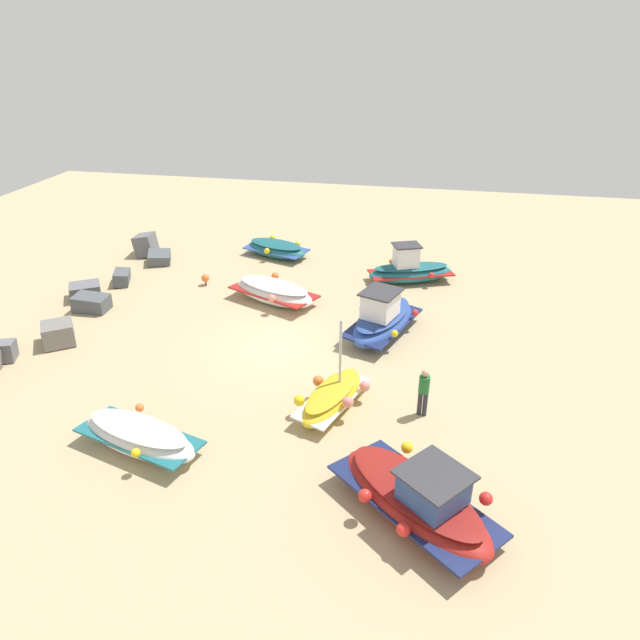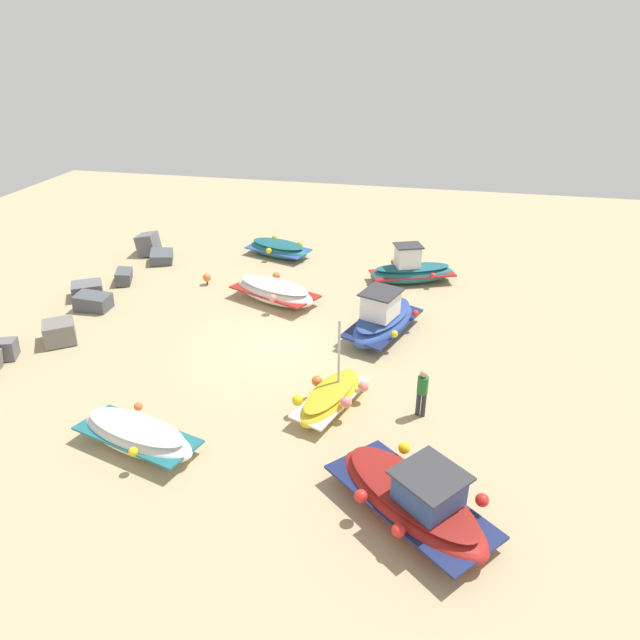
{
  "view_description": "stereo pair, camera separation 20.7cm",
  "coord_description": "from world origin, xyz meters",
  "views": [
    {
      "loc": [
        -17.4,
        -5.14,
        10.35
      ],
      "look_at": [
        0.6,
        -1.46,
        0.9
      ],
      "focal_mm": 31.95,
      "sensor_mm": 36.0,
      "label": 1
    },
    {
      "loc": [
        -17.36,
        -5.35,
        10.35
      ],
      "look_at": [
        0.6,
        -1.46,
        0.9
      ],
      "focal_mm": 31.95,
      "sensor_mm": 36.0,
      "label": 2
    }
  ],
  "objects": [
    {
      "name": "ground_plane",
      "position": [
        0.0,
        0.0,
        0.0
      ],
      "size": [
        48.47,
        48.47,
        0.0
      ],
      "primitive_type": "plane",
      "color": "tan"
    },
    {
      "name": "person_walking",
      "position": [
        -3.16,
        -5.34,
        0.91
      ],
      "size": [
        0.32,
        0.32,
        1.58
      ],
      "rotation": [
        0.0,
        0.0,
        2.92
      ],
      "color": "#2D2D38",
      "rests_on": "ground_plane"
    },
    {
      "name": "fishing_boat_2",
      "position": [
        8.83,
        2.48,
        0.4
      ],
      "size": [
        2.4,
        3.6,
        0.78
      ],
      "rotation": [
        0.0,
        0.0,
        4.39
      ],
      "color": "#1E6670",
      "rests_on": "ground_plane"
    },
    {
      "name": "fishing_boat_4",
      "position": [
        -7.19,
        -5.38,
        0.55
      ],
      "size": [
        4.22,
        4.55,
        1.66
      ],
      "rotation": [
        0.0,
        0.0,
        4.02
      ],
      "color": "maroon",
      "rests_on": "ground_plane"
    },
    {
      "name": "fishing_boat_3",
      "position": [
        -6.27,
        2.18,
        0.42
      ],
      "size": [
        2.32,
        3.93,
        0.84
      ],
      "rotation": [
        0.0,
        0.0,
        4.44
      ],
      "color": "white",
      "rests_on": "ground_plane"
    },
    {
      "name": "fishing_boat_5",
      "position": [
        3.62,
        1.14,
        0.45
      ],
      "size": [
        3.03,
        4.19,
        0.88
      ],
      "rotation": [
        0.0,
        0.0,
        1.16
      ],
      "color": "white",
      "rests_on": "ground_plane"
    },
    {
      "name": "fishing_boat_0",
      "position": [
        1.6,
        -3.65,
        0.65
      ],
      "size": [
        4.25,
        2.87,
        1.95
      ],
      "rotation": [
        0.0,
        0.0,
        2.79
      ],
      "color": "#2D4C9E",
      "rests_on": "ground_plane"
    },
    {
      "name": "fishing_boat_1",
      "position": [
        6.94,
        -4.34,
        0.55
      ],
      "size": [
        2.75,
        4.14,
        1.81
      ],
      "rotation": [
        0.0,
        0.0,
        1.95
      ],
      "color": "#1E6670",
      "rests_on": "ground_plane"
    },
    {
      "name": "breakwater_rocks",
      "position": [
        0.31,
        8.76,
        0.37
      ],
      "size": [
        17.2,
        2.9,
        1.25
      ],
      "color": "slate",
      "rests_on": "ground_plane"
    },
    {
      "name": "fishing_boat_6",
      "position": [
        -3.39,
        -2.67,
        0.41
      ],
      "size": [
        3.32,
        2.13,
        2.86
      ],
      "rotation": [
        0.0,
        0.0,
        2.81
      ],
      "color": "gold",
      "rests_on": "ground_plane"
    },
    {
      "name": "mooring_buoy_0",
      "position": [
        4.68,
        4.64,
        0.33
      ],
      "size": [
        0.36,
        0.36,
        0.52
      ],
      "color": "#3F3F42",
      "rests_on": "ground_plane"
    }
  ]
}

